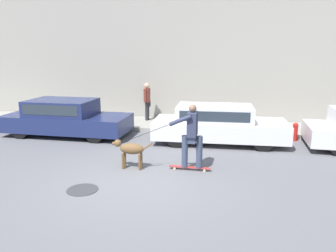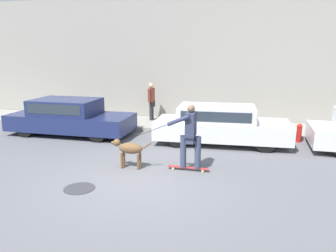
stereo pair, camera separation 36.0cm
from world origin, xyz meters
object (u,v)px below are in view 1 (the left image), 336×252
parked_car_1 (218,124)px  dog (130,149)px  pedestrian_with_bag (147,100)px  fire_hydrant (295,131)px  parked_car_0 (66,118)px  skateboarder (192,134)px

parked_car_1 → dog: size_ratio=4.13×
pedestrian_with_bag → fire_hydrant: size_ratio=2.48×
parked_car_1 → fire_hydrant: bearing=14.2°
dog → pedestrian_with_bag: pedestrian_with_bag is taller
parked_car_0 → skateboarder: bearing=-28.7°
skateboarder → fire_hydrant: size_ratio=3.81×
parked_car_1 → dog: 3.68m
dog → skateboarder: skateboarder is taller
skateboarder → parked_car_0: bearing=-28.5°
dog → parked_car_0: bearing=-41.4°
skateboarder → pedestrian_with_bag: same height
parked_car_1 → skateboarder: size_ratio=1.83×
dog → pedestrian_with_bag: (-0.98, 5.56, 0.51)m
parked_car_1 → fire_hydrant: size_ratio=6.97×
parked_car_0 → pedestrian_with_bag: size_ratio=2.88×
dog → fire_hydrant: 6.09m
parked_car_0 → skateboarder: 5.77m
pedestrian_with_bag → parked_car_0: bearing=-133.0°
parked_car_0 → parked_car_1: bearing=0.5°
parked_car_1 → skateboarder: bearing=-103.5°
parked_car_1 → dog: bearing=-128.3°
fire_hydrant → skateboarder: bearing=-131.7°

